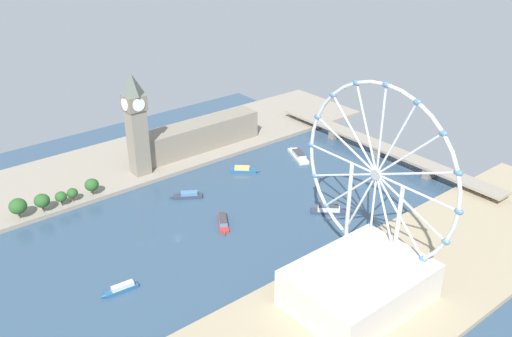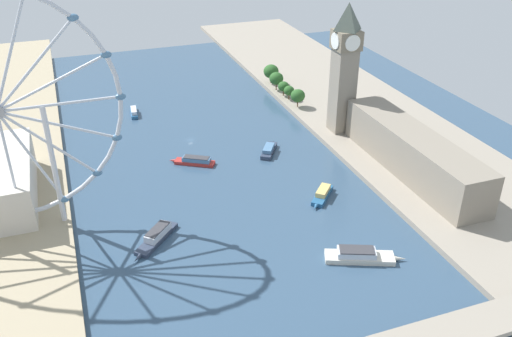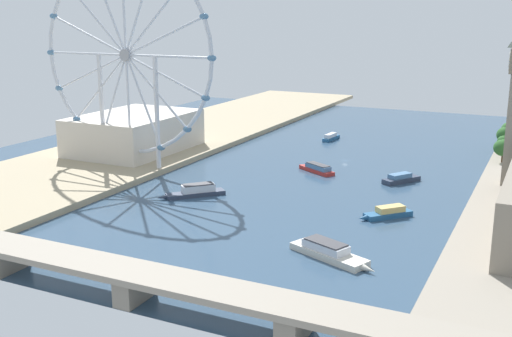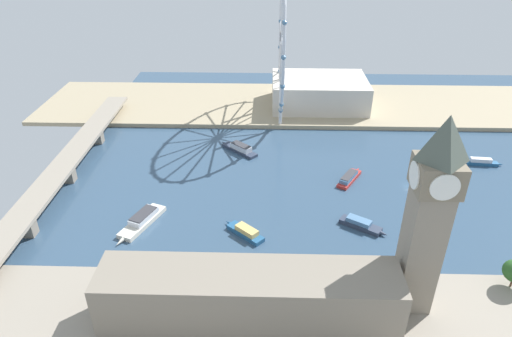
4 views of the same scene
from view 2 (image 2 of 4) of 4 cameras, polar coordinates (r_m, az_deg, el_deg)
ground_plane at (r=349.47m, az=-6.80°, el=2.96°), size 411.44×411.44×0.00m
riverbank_left at (r=390.61m, az=10.70°, el=5.74°), size 90.00×520.00×3.00m
clock_tower at (r=342.95m, az=9.10°, el=10.32°), size 15.71×15.71×79.67m
parliament_block at (r=311.14m, az=15.84°, el=1.61°), size 22.00×109.04×23.18m
tree_row_embankment at (r=412.81m, az=2.57°, el=8.95°), size 12.83×62.49×14.49m
tour_boat_0 at (r=392.70m, az=-12.47°, el=5.74°), size 6.10×22.14×4.46m
tour_boat_1 at (r=330.53m, az=1.35°, el=1.95°), size 16.74×22.71×4.67m
tour_boat_2 at (r=319.45m, az=-6.33°, el=0.78°), size 25.14×17.29×4.60m
tour_boat_3 at (r=246.93m, az=10.63°, el=-8.81°), size 34.44×19.19×5.58m
tour_boat_4 at (r=258.27m, az=-10.19°, el=-6.87°), size 24.78×26.33×5.71m
tour_boat_5 at (r=287.55m, az=6.85°, el=-2.66°), size 19.30×20.63×4.72m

